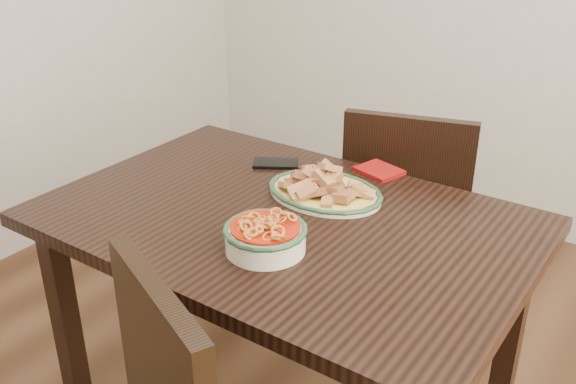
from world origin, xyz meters
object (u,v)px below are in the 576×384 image
Objects in this scene: dining_table at (284,245)px; smartphone at (276,163)px; chair_far at (407,213)px; fish_plate at (325,181)px; noodle_bowl at (265,234)px.

smartphone reaches higher than dining_table.
chair_far is (0.07, 0.65, -0.16)m from dining_table.
fish_plate is 0.34m from noodle_bowl.
noodle_bowl is at bearing -89.33° from smartphone.
noodle_bowl reaches higher than dining_table.
noodle_bowl is (0.07, -0.17, 0.14)m from dining_table.
fish_plate is (0.03, 0.16, 0.14)m from dining_table.
chair_far is at bearing 21.21° from smartphone.
noodle_bowl is at bearing -83.13° from fish_plate.
chair_far is at bearing 83.73° from dining_table.
dining_table is at bearing -83.07° from smartphone.
fish_plate is at bearing 80.31° from dining_table.
dining_table is 9.09× the size of smartphone.
noodle_bowl is (0.04, -0.33, -0.00)m from fish_plate.
dining_table is at bearing 67.89° from chair_far.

